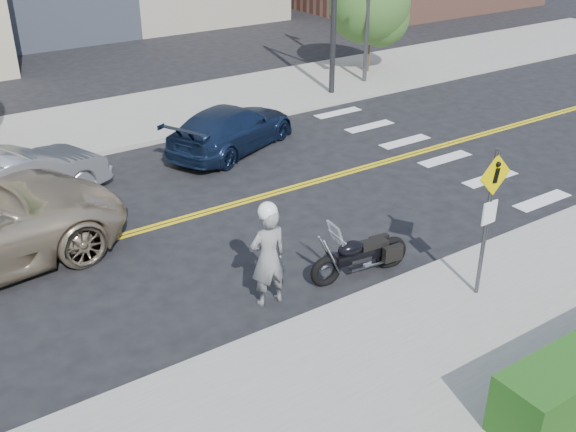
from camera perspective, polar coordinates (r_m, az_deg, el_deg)
The scene contains 9 objects.
ground_plane at distance 16.12m, azimuth -11.91°, elevation -1.10°, with size 120.00×120.00×0.00m, color black.
sidewalk_near at distance 10.68m, azimuth 4.82°, elevation -16.72°, with size 60.00×5.00×0.15m, color #9E9B91.
sidewalk_far at distance 22.71m, azimuth -19.45°, elevation 6.54°, with size 60.00×5.00×0.15m, color #9E9B91.
pedestrian_sign at distance 12.84m, azimuth 16.67°, elevation 0.54°, with size 0.78×0.08×3.00m.
motorcyclist at distance 12.62m, azimuth -1.68°, elevation -3.27°, with size 0.77×0.53×2.16m.
motorcycle at distance 13.79m, azimuth 6.19°, elevation -2.55°, with size 2.21×0.67×1.35m, color black, non-canonical shape.
parked_car_silver at distance 17.76m, azimuth -21.96°, elevation 2.86°, with size 1.60×4.60×1.51m, color gray.
parked_car_blue at distance 20.25m, azimuth -4.80°, elevation 7.42°, with size 1.90×4.67×1.35m, color #172746.
tree_far_b at distance 28.11m, azimuth 6.92°, elevation 17.46°, with size 3.24×3.24×4.48m.
Camera 1 is at (-5.00, -13.39, 7.44)m, focal length 42.00 mm.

